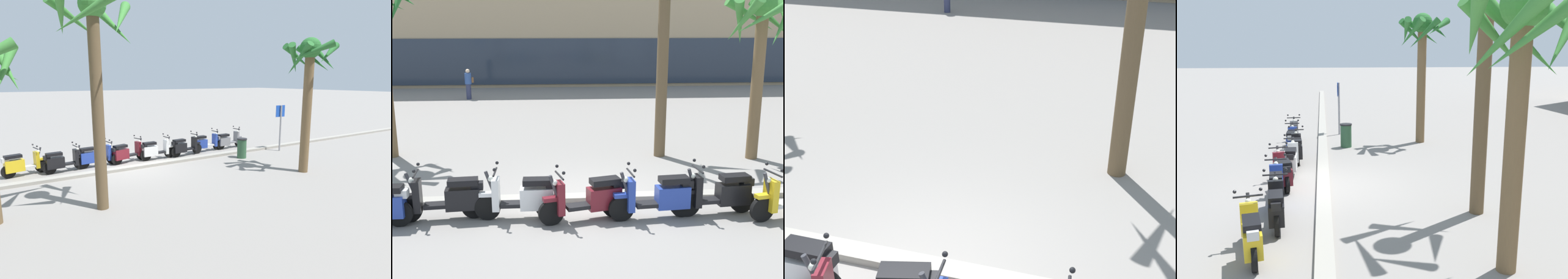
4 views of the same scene
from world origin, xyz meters
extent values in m
plane|color=gray|center=(0.00, 0.00, 0.00)|extent=(200.00, 200.00, 0.00)
cube|color=gray|center=(0.00, -0.04, 0.06)|extent=(60.00, 0.36, 0.12)
cube|color=white|center=(-1.23, -1.00, 0.44)|extent=(0.68, 0.32, 0.45)
cube|color=black|center=(-1.21, -1.00, 0.80)|extent=(0.60, 0.30, 0.12)
cube|color=black|center=(-0.93, -1.00, 0.70)|extent=(0.24, 0.20, 0.16)
cube|color=black|center=(0.16, -1.08, 0.80)|extent=(0.66, 0.44, 0.12)
cylinder|color=#333338|center=(-0.85, -1.34, 0.70)|extent=(0.29, 0.14, 0.69)
cylinder|color=black|center=(-0.78, -1.32, 1.02)|extent=(0.18, 0.55, 0.04)
sphere|color=white|center=(-0.87, -1.35, 0.88)|extent=(0.12, 0.12, 0.12)
sphere|color=black|center=(-0.70, -1.55, 1.14)|extent=(0.07, 0.07, 0.07)
sphere|color=black|center=(-0.82, -1.09, 1.14)|extent=(0.07, 0.07, 0.07)
cylinder|color=black|center=(0.65, -1.25, 1.02)|extent=(0.10, 0.56, 0.04)
sphere|color=black|center=(0.65, -1.01, 1.14)|extent=(0.07, 0.07, 0.07)
sphere|color=black|center=(2.06, -0.87, 1.14)|extent=(0.07, 0.07, 0.07)
cylinder|color=brown|center=(2.33, 3.56, 2.83)|extent=(0.33, 0.33, 5.66)
cylinder|color=#2D3351|center=(-5.27, 15.32, 0.40)|extent=(0.26, 0.26, 0.80)
camera|label=1|loc=(4.81, 12.61, 3.71)|focal=29.86mm
camera|label=2|loc=(-0.89, -10.38, 3.95)|focal=44.33mm
camera|label=3|loc=(2.44, -5.60, 4.95)|focal=49.74mm
camera|label=4|loc=(11.41, -0.02, 3.72)|focal=38.67mm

